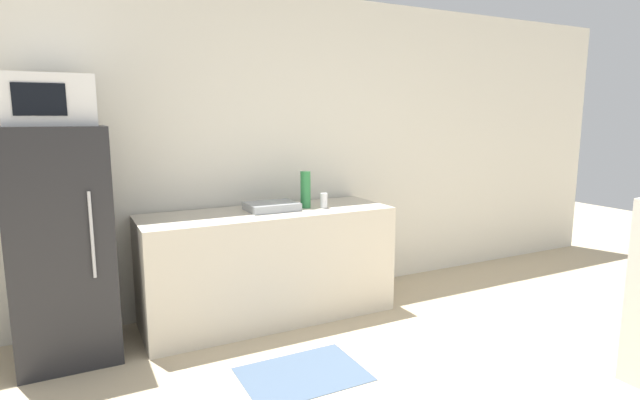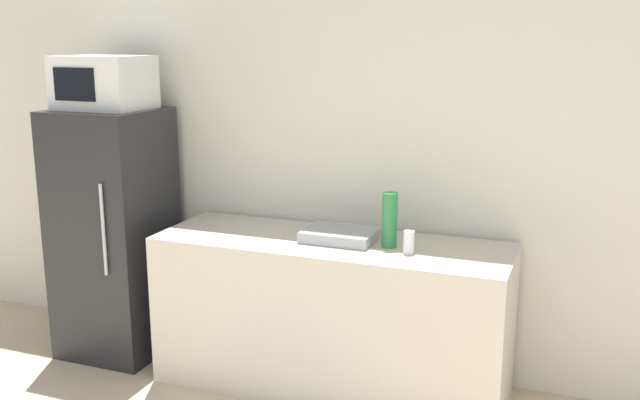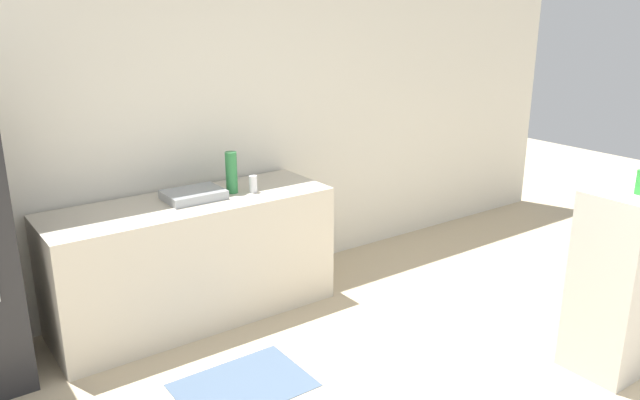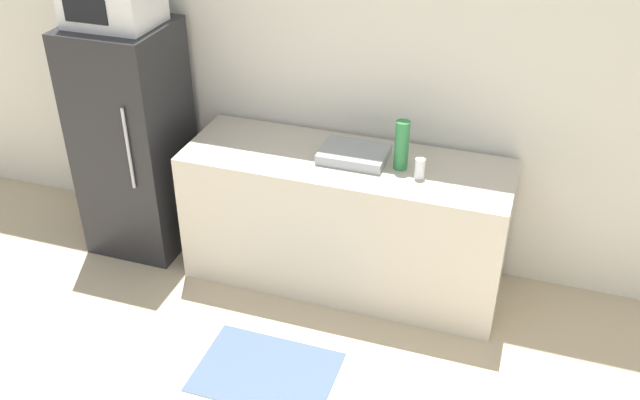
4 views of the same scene
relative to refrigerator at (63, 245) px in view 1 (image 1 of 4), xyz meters
name	(u,v)px [view 1 (image 1 of 4)]	position (x,y,z in m)	size (l,w,h in m)	color
wall_back	(268,151)	(1.59, 0.40, 0.53)	(8.00, 0.06, 2.60)	silver
refrigerator	(63,245)	(0.00, 0.00, 0.00)	(0.60, 0.61, 1.53)	#232326
microwave	(50,100)	(0.00, 0.00, 0.92)	(0.51, 0.41, 0.31)	white
counter	(269,265)	(1.43, 0.01, -0.33)	(1.96, 0.66, 0.86)	beige
sink_basin	(272,206)	(1.47, 0.04, 0.13)	(0.39, 0.29, 0.06)	#9EA3A8
bottle_tall	(305,190)	(1.76, 0.01, 0.24)	(0.08, 0.08, 0.29)	#2D7F42
bottle_short	(324,201)	(1.88, -0.06, 0.16)	(0.06, 0.06, 0.12)	silver
kitchen_rug	(303,374)	(1.28, -0.94, -0.76)	(0.76, 0.55, 0.01)	slate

